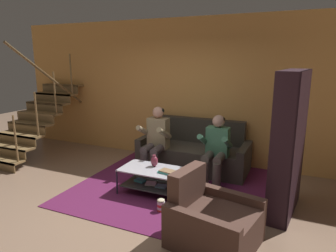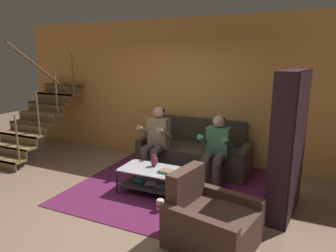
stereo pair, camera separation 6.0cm
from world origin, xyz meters
name	(u,v)px [view 2 (the right image)]	position (x,y,z in m)	size (l,w,h in m)	color
ground	(128,209)	(0.00, 0.00, 0.00)	(16.80, 16.80, 0.00)	#92725B
back_partition	(190,91)	(0.00, 2.46, 1.45)	(8.40, 0.12, 2.90)	#E29E50
staircase_run	(37,117)	(-3.17, 1.32, 0.85)	(1.09, 2.15, 2.41)	olive
couch	(195,153)	(0.30, 1.94, 0.31)	(2.08, 0.89, 0.94)	#3F3A31
person_seated_left	(156,138)	(-0.26, 1.41, 0.68)	(0.50, 0.58, 1.24)	#544748
person_seated_right	(216,147)	(0.87, 1.41, 0.65)	(0.50, 0.58, 1.17)	#554D44
coffee_table	(159,178)	(0.19, 0.61, 0.27)	(1.27, 0.58, 0.41)	#B9B8C4
area_rug	(176,182)	(0.25, 1.15, 0.01)	(3.01, 3.28, 0.01)	#601D47
vase	(154,161)	(0.05, 0.72, 0.50)	(0.11, 0.11, 0.19)	maroon
book_stack	(166,171)	(0.34, 0.56, 0.43)	(0.26, 0.20, 0.04)	teal
bookshelf	(292,150)	(2.07, 0.87, 0.90)	(0.41, 1.07, 1.97)	#2C1922
armchair	(210,222)	(1.30, -0.29, 0.27)	(1.06, 1.00, 0.84)	#4F332A
popcorn_tub	(160,205)	(0.45, 0.12, 0.09)	(0.11, 0.11, 0.19)	red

